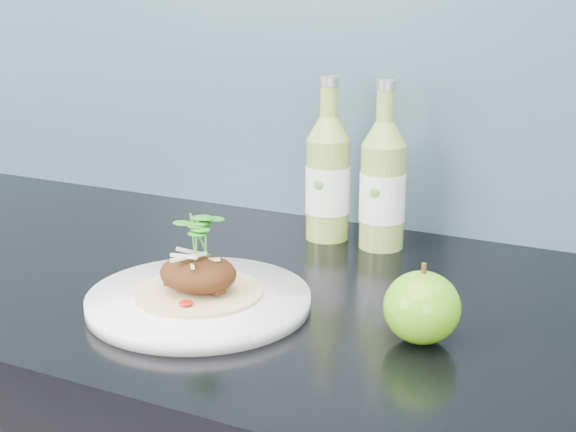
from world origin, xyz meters
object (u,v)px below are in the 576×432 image
Objects in this scene: dinner_plate at (199,300)px; cider_bottle_right at (383,186)px; green_apple at (422,307)px; cider_bottle_left at (328,179)px.

cider_bottle_right reaches higher than dinner_plate.
green_apple is 0.30m from cider_bottle_right.
green_apple is (0.25, 0.03, 0.03)m from dinner_plate.
cider_bottle_left is at bearing -162.48° from cider_bottle_right.
dinner_plate is 3.14× the size of green_apple.
green_apple is 0.35m from cider_bottle_left.
cider_bottle_left reaches higher than dinner_plate.
dinner_plate is 0.25m from green_apple.
cider_bottle_left and cider_bottle_right have the same top height.
dinner_plate is 0.32m from cider_bottle_right.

